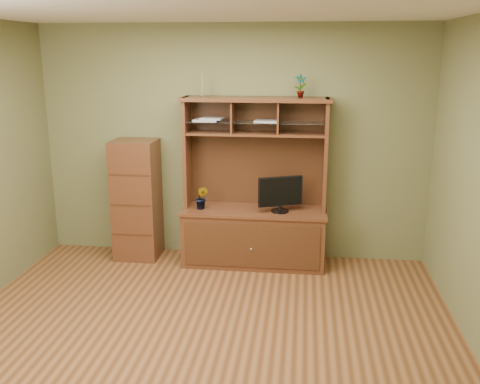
# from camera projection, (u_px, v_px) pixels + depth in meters

# --- Properties ---
(room) EXTENTS (4.54, 4.04, 2.74)m
(room) POSITION_uv_depth(u_px,v_px,m) (200.00, 185.00, 4.28)
(room) COLOR #542F18
(room) RESTS_ON ground
(media_hutch) EXTENTS (1.66, 0.61, 1.90)m
(media_hutch) POSITION_uv_depth(u_px,v_px,m) (254.00, 219.00, 6.12)
(media_hutch) COLOR #4D2716
(media_hutch) RESTS_ON room
(monitor) EXTENTS (0.48, 0.23, 0.40)m
(monitor) POSITION_uv_depth(u_px,v_px,m) (280.00, 194.00, 5.92)
(monitor) COLOR black
(monitor) RESTS_ON media_hutch
(orchid_plant) EXTENTS (0.16, 0.14, 0.27)m
(orchid_plant) POSITION_uv_depth(u_px,v_px,m) (202.00, 198.00, 6.04)
(orchid_plant) COLOR #23541C
(orchid_plant) RESTS_ON media_hutch
(top_plant) EXTENTS (0.15, 0.12, 0.25)m
(top_plant) POSITION_uv_depth(u_px,v_px,m) (300.00, 86.00, 5.75)
(top_plant) COLOR #316D26
(top_plant) RESTS_ON media_hutch
(reed_diffuser) EXTENTS (0.05, 0.05, 0.26)m
(reed_diffuser) POSITION_uv_depth(u_px,v_px,m) (203.00, 88.00, 5.89)
(reed_diffuser) COLOR silver
(reed_diffuser) RESTS_ON media_hutch
(magazines) EXTENTS (0.95, 0.23, 0.04)m
(magazines) POSITION_uv_depth(u_px,v_px,m) (227.00, 120.00, 5.94)
(magazines) COLOR silver
(magazines) RESTS_ON media_hutch
(side_cabinet) EXTENTS (0.50, 0.46, 1.41)m
(side_cabinet) POSITION_uv_depth(u_px,v_px,m) (137.00, 200.00, 6.26)
(side_cabinet) COLOR #4D2716
(side_cabinet) RESTS_ON room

